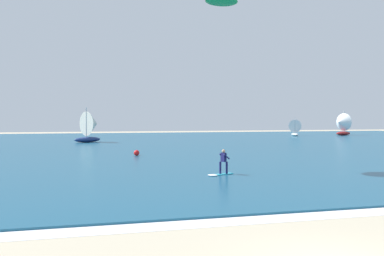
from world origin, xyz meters
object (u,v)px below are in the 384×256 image
at_px(kitesurfer, 221,166).
at_px(sailboat_trailing, 342,124).
at_px(sailboat_mid_right, 294,127).
at_px(sailboat_far_right, 91,126).
at_px(marker_buoy, 137,153).

xyz_separation_m(kitesurfer, sailboat_trailing, (45.32, 51.91, 1.93)).
relative_size(sailboat_mid_right, sailboat_far_right, 0.72).
distance_m(kitesurfer, sailboat_trailing, 68.93).
xyz_separation_m(sailboat_mid_right, sailboat_trailing, (11.32, -0.63, 0.73)).
bearing_deg(sailboat_mid_right, sailboat_trailing, -3.16).
bearing_deg(sailboat_mid_right, sailboat_far_right, -162.92).
xyz_separation_m(kitesurfer, sailboat_mid_right, (34.00, 52.53, 1.21)).
bearing_deg(sailboat_trailing, sailboat_mid_right, 176.84).
distance_m(kitesurfer, marker_buoy, 15.31).
relative_size(kitesurfer, sailboat_mid_right, 0.51).
xyz_separation_m(sailboat_mid_right, sailboat_far_right, (-42.71, -13.12, 0.69)).
distance_m(sailboat_trailing, marker_buoy, 61.85).
bearing_deg(sailboat_mid_right, kitesurfer, -122.91).
relative_size(kitesurfer, sailboat_trailing, 0.36).
bearing_deg(sailboat_mid_right, marker_buoy, -135.22).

